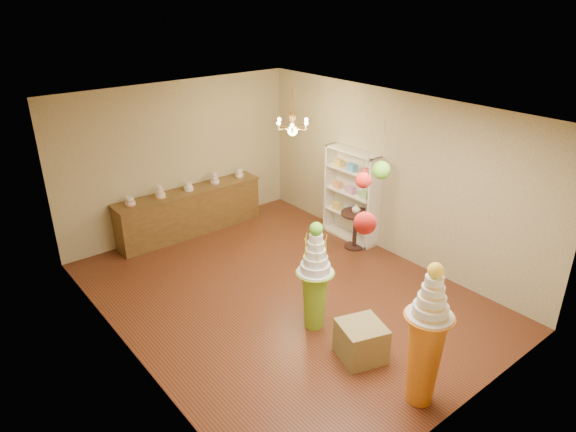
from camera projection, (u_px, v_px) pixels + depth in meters
floor at (283, 294)px, 8.35m from camera, size 6.50×6.50×0.00m
ceiling at (282, 111)px, 7.12m from camera, size 6.50×6.50×0.00m
wall_back at (179, 159)px, 10.04m from camera, size 5.00×0.04×3.00m
wall_front at (472, 305)px, 5.43m from camera, size 5.00×0.04×3.00m
wall_left at (123, 261)px, 6.30m from camera, size 0.04×6.50×3.00m
wall_right at (392, 175)px, 9.17m from camera, size 0.04×6.50×3.00m
pedestal_green at (315, 285)px, 7.31m from camera, size 0.56×0.56×1.68m
pedestal_orange at (425, 348)px, 5.93m from camera, size 0.63×0.63×1.89m
burlap_riser at (361, 341)px, 6.85m from camera, size 0.71×0.71×0.51m
sideboard at (190, 211)px, 10.26m from camera, size 3.04×0.54×1.16m
shelving_unit at (352, 195)px, 9.89m from camera, size 0.33×1.20×1.80m
round_table at (355, 225)px, 9.67m from camera, size 0.67×0.67×0.73m
vase at (356, 208)px, 9.53m from camera, size 0.17×0.17×0.17m
pom_red_left at (365, 223)px, 5.50m from camera, size 0.25×0.25×0.86m
pom_green_mid at (381, 170)px, 6.88m from camera, size 0.25×0.25×0.79m
pom_red_right at (363, 180)px, 6.10m from camera, size 0.19×0.19×0.62m
chandelier at (293, 128)px, 9.05m from camera, size 0.74×0.74×0.85m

